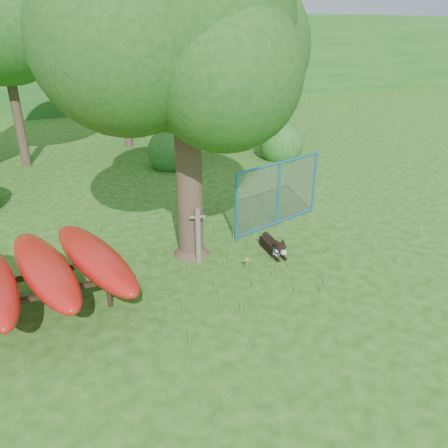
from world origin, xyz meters
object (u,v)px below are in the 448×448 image
oak_tree (181,33)px  husky_dog (274,247)px  kayak_rack (18,275)px  fence_section (278,194)px

oak_tree → husky_dog: oak_tree is taller
kayak_rack → fence_section: fence_section is taller
husky_dog → kayak_rack: bearing=-173.1°
husky_dog → fence_section: bearing=61.4°
oak_tree → husky_dog: 5.15m
fence_section → husky_dog: bearing=-138.1°
kayak_rack → husky_dog: kayak_rack is taller
kayak_rack → fence_section: 6.75m
oak_tree → fence_section: size_ratio=2.42×
husky_dog → fence_section: (1.05, 1.42, 0.72)m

